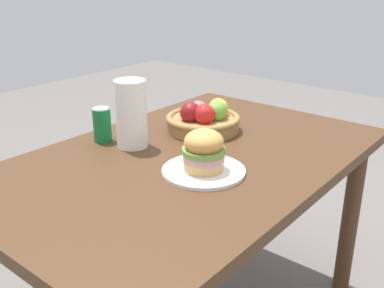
% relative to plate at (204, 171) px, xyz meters
% --- Properties ---
extents(dining_table, '(1.40, 0.90, 0.75)m').
position_rel_plate_xyz_m(dining_table, '(0.08, 0.12, -0.11)').
color(dining_table, '#4C301C').
rests_on(dining_table, ground_plane).
extents(plate, '(0.26, 0.26, 0.01)m').
position_rel_plate_xyz_m(plate, '(0.00, 0.00, 0.00)').
color(plate, white).
rests_on(plate, dining_table).
extents(sandwich, '(0.13, 0.13, 0.13)m').
position_rel_plate_xyz_m(sandwich, '(0.00, 0.00, 0.07)').
color(sandwich, '#DBAD60').
rests_on(sandwich, plate).
extents(soda_can, '(0.07, 0.07, 0.13)m').
position_rel_plate_xyz_m(soda_can, '(-0.01, 0.46, 0.06)').
color(soda_can, '#147238').
rests_on(soda_can, dining_table).
extents(fruit_basket, '(0.29, 0.29, 0.12)m').
position_rel_plate_xyz_m(fruit_basket, '(0.31, 0.24, 0.04)').
color(fruit_basket, '#9E7542').
rests_on(fruit_basket, dining_table).
extents(paper_towel_roll, '(0.11, 0.11, 0.24)m').
position_rel_plate_xyz_m(paper_towel_roll, '(0.02, 0.34, 0.11)').
color(paper_towel_roll, white).
rests_on(paper_towel_roll, dining_table).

